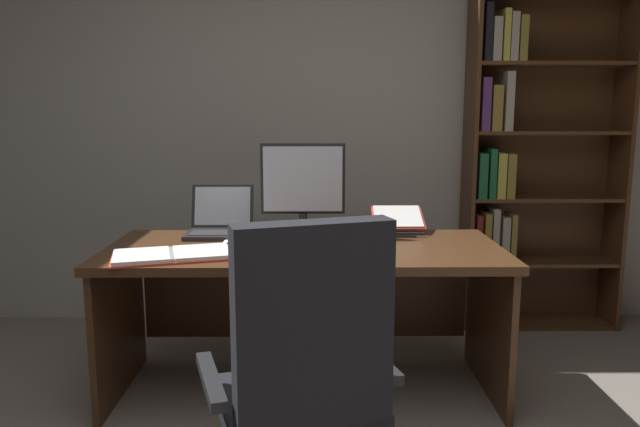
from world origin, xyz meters
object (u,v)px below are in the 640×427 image
(pen, at_px, (242,243))
(computer_mouse, at_px, (369,250))
(bookshelf, at_px, (524,167))
(open_binder, at_px, (172,255))
(reading_stand_with_book, at_px, (398,220))
(keyboard, at_px, (301,252))
(laptop, at_px, (220,225))
(desk, at_px, (305,280))
(notepad, at_px, (237,245))
(monitor, at_px, (303,190))
(office_chair, at_px, (303,400))

(pen, bearing_deg, computer_mouse, -16.35)
(bookshelf, relative_size, open_binder, 3.64)
(reading_stand_with_book, distance_m, pen, 0.85)
(keyboard, relative_size, open_binder, 0.75)
(laptop, bearing_deg, open_binder, -105.21)
(computer_mouse, bearing_deg, laptop, 148.68)
(desk, relative_size, bookshelf, 0.91)
(notepad, relative_size, pen, 1.50)
(computer_mouse, xyz_separation_m, pen, (-0.59, 0.17, -0.01))
(desk, bearing_deg, keyboard, -92.38)
(open_binder, xyz_separation_m, notepad, (0.26, 0.22, -0.01))
(monitor, bearing_deg, reading_stand_with_book, 7.06)
(computer_mouse, distance_m, open_binder, 0.87)
(bookshelf, xyz_separation_m, computer_mouse, (-1.06, -1.09, -0.27))
(reading_stand_with_book, relative_size, pen, 1.98)
(office_chair, xyz_separation_m, keyboard, (-0.02, 0.81, 0.30))
(bookshelf, relative_size, notepad, 9.75)
(monitor, xyz_separation_m, open_binder, (-0.56, -0.49, -0.22))
(laptop, bearing_deg, keyboard, -45.94)
(computer_mouse, relative_size, open_binder, 0.18)
(monitor, xyz_separation_m, laptop, (-0.43, 0.01, -0.18))
(laptop, height_order, keyboard, laptop)
(monitor, height_order, pen, monitor)
(notepad, distance_m, pen, 0.02)
(desk, height_order, computer_mouse, computer_mouse)
(keyboard, height_order, open_binder, same)
(open_binder, distance_m, notepad, 0.34)
(laptop, xyz_separation_m, notepad, (0.12, -0.27, -0.05))
(monitor, height_order, keyboard, monitor)
(computer_mouse, bearing_deg, keyboard, 180.00)
(reading_stand_with_book, xyz_separation_m, open_binder, (-1.06, -0.55, -0.05))
(desk, relative_size, computer_mouse, 17.86)
(laptop, distance_m, keyboard, 0.62)
(office_chair, distance_m, open_binder, 1.00)
(open_binder, bearing_deg, notepad, 25.29)
(monitor, height_order, laptop, monitor)
(notepad, bearing_deg, pen, 0.00)
(office_chair, distance_m, monitor, 1.35)
(keyboard, xyz_separation_m, reading_stand_with_book, (0.50, 0.50, 0.05))
(laptop, distance_m, pen, 0.31)
(open_binder, bearing_deg, bookshelf, 15.16)
(monitor, height_order, notepad, monitor)
(monitor, distance_m, keyboard, 0.49)
(keyboard, xyz_separation_m, computer_mouse, (0.30, 0.00, 0.01))
(open_binder, relative_size, pen, 4.02)
(keyboard, height_order, computer_mouse, computer_mouse)
(keyboard, bearing_deg, office_chair, -88.53)
(pen, bearing_deg, open_binder, -141.33)
(bookshelf, height_order, open_binder, bookshelf)
(open_binder, bearing_deg, reading_stand_with_book, 11.74)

